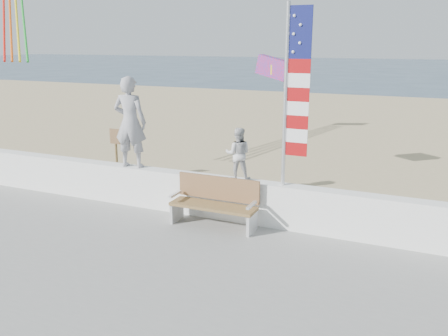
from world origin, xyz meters
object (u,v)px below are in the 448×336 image
Objects in this scene: child at (238,154)px; flag at (292,89)px; bench at (215,202)px; adult at (130,122)px.

flag is (1.10, -0.00, 1.36)m from child.
bench is (-0.32, -0.45, -0.94)m from child.
adult is 2.74m from bench.
adult reaches higher than child.
child reaches higher than bench.
bench is at bearing 159.71° from adult.
adult is 1.14× the size of bench.
adult is at bearing -17.38° from child.
child is at bearing 54.85° from bench.
bench is at bearing -162.22° from flag.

